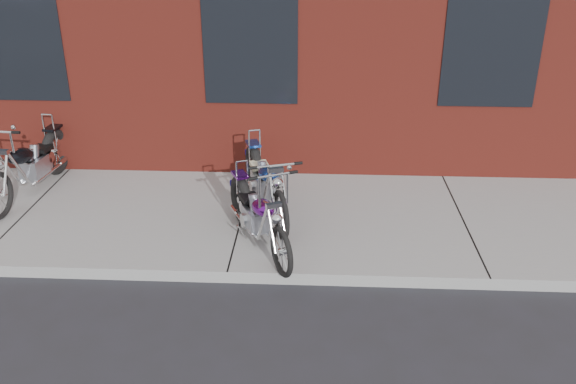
{
  "coord_description": "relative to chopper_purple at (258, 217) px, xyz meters",
  "views": [
    {
      "loc": [
        1.0,
        -5.97,
        3.88
      ],
      "look_at": [
        0.66,
        0.8,
        0.82
      ],
      "focal_mm": 38.0,
      "sensor_mm": 36.0,
      "label": 1
    }
  ],
  "objects": [
    {
      "name": "chopper_blue",
      "position": [
        0.01,
        0.97,
        0.03
      ],
      "size": [
        0.85,
        2.14,
        0.97
      ],
      "rotation": [
        0.0,
        0.0,
        -1.25
      ],
      "color": "black",
      "rests_on": "sidewalk"
    },
    {
      "name": "sidewalk",
      "position": [
        -0.3,
        0.82,
        -0.45
      ],
      "size": [
        22.0,
        3.0,
        0.15
      ],
      "primitive_type": "cube",
      "color": "#9A9998",
      "rests_on": "ground"
    },
    {
      "name": "chopper_third",
      "position": [
        -3.47,
        1.4,
        0.04
      ],
      "size": [
        0.56,
        2.3,
        1.17
      ],
      "rotation": [
        0.0,
        0.0,
        -1.66
      ],
      "color": "black",
      "rests_on": "sidewalk"
    },
    {
      "name": "chopper_purple",
      "position": [
        0.0,
        0.0,
        0.0
      ],
      "size": [
        0.96,
        1.91,
        1.16
      ],
      "rotation": [
        0.0,
        0.0,
        -1.13
      ],
      "color": "black",
      "rests_on": "sidewalk"
    },
    {
      "name": "ground",
      "position": [
        -0.3,
        -0.68,
        -0.52
      ],
      "size": [
        120.0,
        120.0,
        0.0
      ],
      "primitive_type": "plane",
      "color": "#242326",
      "rests_on": "ground"
    }
  ]
}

